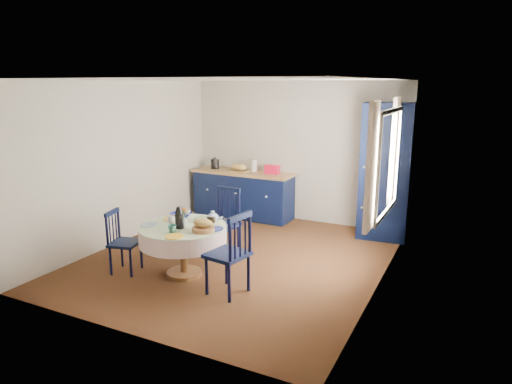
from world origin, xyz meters
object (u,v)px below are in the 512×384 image
at_px(dining_table, 184,235).
at_px(mug_b, 172,229).
at_px(chair_far, 223,222).
at_px(mug_a, 172,219).
at_px(kitchen_counter, 243,193).
at_px(chair_left, 123,241).
at_px(chair_right, 230,253).
at_px(cobalt_bowl, 181,215).
at_px(pantry_cabinet, 385,172).
at_px(mug_c, 212,219).
at_px(mug_d, 187,213).

relative_size(dining_table, mug_b, 10.45).
relative_size(chair_far, mug_a, 7.71).
distance_m(kitchen_counter, chair_left, 3.03).
bearing_deg(chair_right, dining_table, -94.66).
bearing_deg(kitchen_counter, mug_a, -80.97).
height_order(kitchen_counter, chair_far, kitchen_counter).
bearing_deg(cobalt_bowl, mug_b, -63.73).
bearing_deg(pantry_cabinet, mug_b, -128.66).
distance_m(dining_table, mug_b, 0.34).
bearing_deg(mug_c, mug_d, 167.36).
relative_size(pantry_cabinet, mug_a, 16.74).
relative_size(pantry_cabinet, mug_c, 17.01).
bearing_deg(chair_far, mug_d, -118.55).
bearing_deg(mug_b, cobalt_bowl, 116.27).
xyz_separation_m(chair_far, mug_d, (-0.30, -0.46, 0.22)).
bearing_deg(mug_a, dining_table, -10.25).
relative_size(chair_left, mug_c, 6.58).
bearing_deg(pantry_cabinet, mug_d, -138.77).
xyz_separation_m(chair_right, mug_a, (-1.00, 0.24, 0.21)).
bearing_deg(mug_d, mug_b, -69.93).
relative_size(dining_table, mug_d, 10.75).
height_order(pantry_cabinet, mug_a, pantry_cabinet).
height_order(dining_table, chair_right, chair_right).
relative_size(dining_table, chair_far, 1.12).
distance_m(chair_left, mug_b, 0.90).
distance_m(kitchen_counter, pantry_cabinet, 2.67).
bearing_deg(mug_c, chair_far, 106.42).
bearing_deg(mug_d, dining_table, -61.21).
relative_size(mug_a, cobalt_bowl, 0.48).
relative_size(mug_b, cobalt_bowl, 0.40).
relative_size(kitchen_counter, pantry_cabinet, 0.89).
height_order(pantry_cabinet, chair_far, pantry_cabinet).
bearing_deg(mug_a, pantry_cabinet, 50.58).
distance_m(kitchen_counter, chair_far, 2.05).
bearing_deg(mug_b, mug_c, 68.22).
bearing_deg(mug_b, chair_far, 87.16).
distance_m(dining_table, chair_far, 0.84).
distance_m(pantry_cabinet, chair_left, 4.12).
bearing_deg(dining_table, chair_far, 83.47).
distance_m(mug_a, mug_b, 0.40).
height_order(dining_table, chair_far, chair_far).
bearing_deg(mug_c, mug_a, -153.62).
height_order(kitchen_counter, chair_right, kitchen_counter).
distance_m(mug_c, mug_d, 0.47).
distance_m(mug_a, cobalt_bowl, 0.26).
distance_m(pantry_cabinet, cobalt_bowl, 3.31).
xyz_separation_m(chair_left, mug_a, (0.61, 0.29, 0.30)).
relative_size(chair_far, mug_d, 9.58).
relative_size(dining_table, cobalt_bowl, 4.14).
relative_size(mug_a, mug_c, 1.02).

